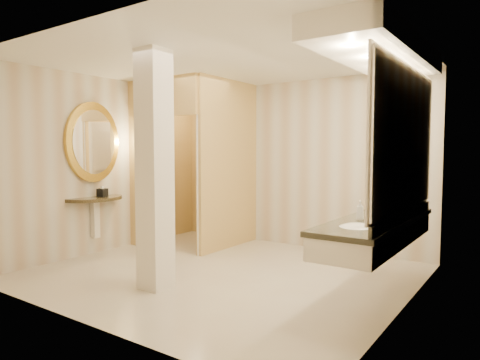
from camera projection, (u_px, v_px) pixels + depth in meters
name	position (u px, v px, depth m)	size (l,w,h in m)	color
floor	(221.00, 273.00, 5.51)	(4.50, 4.50, 0.00)	beige
ceiling	(220.00, 60.00, 5.32)	(4.50, 4.50, 0.00)	white
wall_back	(294.00, 164.00, 7.06)	(4.50, 0.02, 2.70)	beige
wall_front	(84.00, 176.00, 3.78)	(4.50, 0.02, 2.70)	beige
wall_left	(107.00, 165.00, 6.70)	(0.02, 4.00, 2.70)	beige
wall_right	(405.00, 174.00, 4.14)	(0.02, 4.00, 2.70)	beige
toilet_closet	(202.00, 162.00, 6.85)	(1.50, 1.55, 2.70)	tan
wall_sconce	(142.00, 141.00, 6.84)	(0.14, 0.14, 0.42)	gold
vanity	(381.00, 145.00, 4.36)	(0.75, 2.37, 2.09)	silver
console_shelf	(93.00, 166.00, 6.45)	(0.92, 0.92, 1.91)	black
pillar	(155.00, 171.00, 4.82)	(0.31, 0.31, 2.70)	silver
tissue_box	(102.00, 193.00, 6.48)	(0.12, 0.12, 0.12)	black
toilet	(222.00, 222.00, 7.31)	(0.39, 0.68, 0.70)	white
soap_bottle_a	(389.00, 209.00, 4.68)	(0.05, 0.05, 0.12)	beige
soap_bottle_b	(386.00, 208.00, 4.73)	(0.10, 0.10, 0.12)	silver
soap_bottle_c	(360.00, 210.00, 4.30)	(0.08, 0.08, 0.20)	#C6B28C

